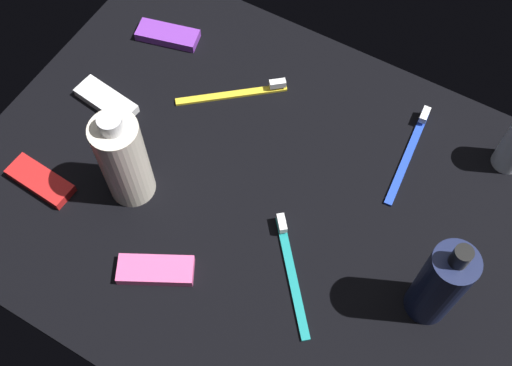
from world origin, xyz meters
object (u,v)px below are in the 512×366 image
object	(u,v)px
snack_bar_red	(40,181)
lotion_bottle	(440,284)
toothbrush_teal	(291,267)
snack_bar_pink	(156,270)
snack_bar_white	(106,101)
toothbrush_blue	(410,150)
bodywash_bottle	(123,159)
snack_bar_purple	(168,35)
toothbrush_yellow	(238,92)

from	to	relation	value
snack_bar_red	lotion_bottle	bearing A→B (deg)	14.73
toothbrush_teal	snack_bar_pink	world-z (taller)	toothbrush_teal
snack_bar_white	toothbrush_blue	bearing A→B (deg)	26.19
snack_bar_white	toothbrush_teal	bearing A→B (deg)	-7.49
bodywash_bottle	snack_bar_purple	bearing A→B (deg)	113.72
toothbrush_yellow	bodywash_bottle	bearing A→B (deg)	-102.00
bodywash_bottle	snack_bar_red	bearing A→B (deg)	-152.74
snack_bar_purple	snack_bar_red	bearing A→B (deg)	-105.36
lotion_bottle	snack_bar_purple	bearing A→B (deg)	159.00
toothbrush_blue	snack_bar_red	size ratio (longest dim) A/B	1.73
toothbrush_blue	toothbrush_yellow	bearing A→B (deg)	-172.16
toothbrush_teal	snack_bar_purple	xyz separation A→B (cm)	(-37.92, 26.17, 0.14)
snack_bar_pink	snack_bar_red	world-z (taller)	same
snack_bar_red	snack_bar_white	distance (cm)	16.63
lotion_bottle	toothbrush_yellow	size ratio (longest dim) A/B	1.25
bodywash_bottle	toothbrush_yellow	bearing A→B (deg)	78.00
toothbrush_blue	snack_bar_red	xyz separation A→B (cm)	(-45.09, -32.49, 0.14)
snack_bar_purple	snack_bar_pink	size ratio (longest dim) A/B	1.00
toothbrush_yellow	snack_bar_pink	size ratio (longest dim) A/B	1.41
toothbrush_teal	toothbrush_blue	world-z (taller)	same
bodywash_bottle	toothbrush_yellow	distance (cm)	24.02
lotion_bottle	snack_bar_red	world-z (taller)	lotion_bottle
toothbrush_yellow	snack_bar_white	bearing A→B (deg)	-145.19
toothbrush_teal	snack_bar_purple	world-z (taller)	toothbrush_teal
toothbrush_blue	bodywash_bottle	bearing A→B (deg)	-141.47
bodywash_bottle	snack_bar_red	world-z (taller)	bodywash_bottle
lotion_bottle	toothbrush_yellow	distance (cm)	43.81
snack_bar_white	snack_bar_pink	bearing A→B (deg)	-33.57
snack_bar_purple	toothbrush_yellow	bearing A→B (deg)	-28.87
toothbrush_yellow	snack_bar_pink	xyz separation A→B (cm)	(5.71, -31.59, 0.14)
bodywash_bottle	toothbrush_teal	world-z (taller)	bodywash_bottle
toothbrush_blue	snack_bar_purple	size ratio (longest dim) A/B	1.73
bodywash_bottle	toothbrush_blue	xyz separation A→B (cm)	(32.90, 26.20, -7.48)
bodywash_bottle	snack_bar_purple	xyz separation A→B (cm)	(-11.67, 26.55, -7.34)
bodywash_bottle	snack_bar_pink	distance (cm)	15.78
snack_bar_pink	snack_bar_white	world-z (taller)	same
toothbrush_blue	snack_bar_red	bearing A→B (deg)	-144.23
toothbrush_teal	snack_bar_red	world-z (taller)	toothbrush_teal
lotion_bottle	snack_bar_purple	world-z (taller)	lotion_bottle
toothbrush_teal	snack_bar_red	distance (cm)	39.02
bodywash_bottle	toothbrush_yellow	world-z (taller)	bodywash_bottle
snack_bar_pink	toothbrush_blue	bearing A→B (deg)	29.34
lotion_bottle	bodywash_bottle	xyz separation A→B (cm)	(-44.32, -5.06, 0.08)
toothbrush_yellow	snack_bar_red	xyz separation A→B (cm)	(-16.93, -28.61, 0.14)
toothbrush_yellow	snack_bar_purple	size ratio (longest dim) A/B	1.41
snack_bar_white	bodywash_bottle	bearing A→B (deg)	-32.68
bodywash_bottle	snack_bar_pink	xyz separation A→B (cm)	(10.46, -9.27, -7.34)
snack_bar_purple	snack_bar_white	bearing A→B (deg)	-107.38
snack_bar_white	snack_bar_purple	bearing A→B (deg)	93.99
toothbrush_teal	snack_bar_pink	xyz separation A→B (cm)	(-15.80, -9.65, 0.14)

